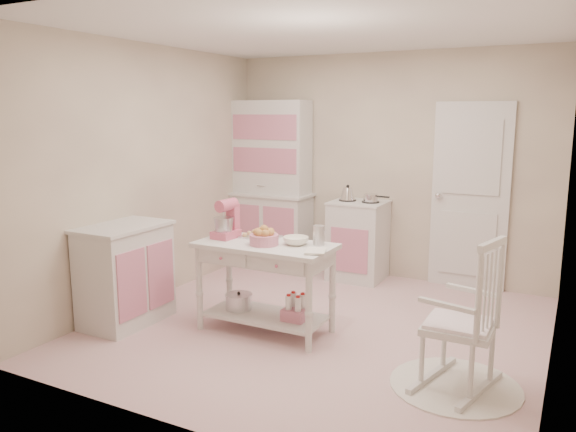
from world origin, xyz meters
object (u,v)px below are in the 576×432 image
at_px(rocking_chair, 459,313).
at_px(bread_basket, 264,240).
at_px(stove, 358,240).
at_px(base_cabinet, 125,274).
at_px(work_table, 265,287).
at_px(hutch, 270,184).
at_px(stand_mixer, 226,220).

height_order(rocking_chair, bread_basket, rocking_chair).
bearing_deg(stove, base_cabinet, -121.06).
distance_m(stove, work_table, 1.91).
xyz_separation_m(hutch, stove, (1.20, -0.05, -0.58)).
distance_m(rocking_chair, stand_mixer, 2.20).
relative_size(stove, stand_mixer, 2.71).
height_order(base_cabinet, bread_basket, base_cabinet).
bearing_deg(bread_basket, base_cabinet, -163.84).
bearing_deg(stand_mixer, stove, 76.80).
height_order(hutch, bread_basket, hutch).
distance_m(base_cabinet, rocking_chair, 2.96).
xyz_separation_m(stove, work_table, (-0.15, -1.90, -0.06)).
bearing_deg(base_cabinet, hutch, 85.29).
height_order(base_cabinet, stand_mixer, stand_mixer).
bearing_deg(stand_mixer, bread_basket, -5.27).
bearing_deg(bread_basket, stand_mixer, 170.96).
relative_size(hutch, bread_basket, 8.32).
bearing_deg(rocking_chair, stand_mixer, -174.04).
distance_m(work_table, stand_mixer, 0.71).
bearing_deg(rocking_chair, hutch, 155.13).
bearing_deg(stand_mixer, rocking_chair, -4.37).
relative_size(stove, bread_basket, 3.68).
distance_m(hutch, bread_basket, 2.28).
xyz_separation_m(stove, bread_basket, (-0.13, -1.95, 0.39)).
height_order(stove, bread_basket, stove).
height_order(stand_mixer, bread_basket, stand_mixer).
distance_m(hutch, stove, 1.33).
height_order(stove, base_cabinet, same).
xyz_separation_m(base_cabinet, rocking_chair, (2.96, 0.13, 0.09)).
xyz_separation_m(rocking_chair, stand_mixer, (-2.14, 0.31, 0.42)).
distance_m(stove, base_cabinet, 2.70).
xyz_separation_m(work_table, bread_basket, (0.02, -0.05, 0.45)).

